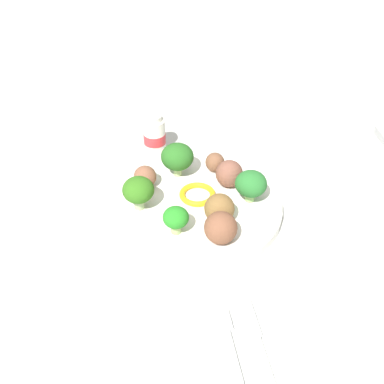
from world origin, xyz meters
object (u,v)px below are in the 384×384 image
plate (192,206)px  broccoli_floret_mid_right (251,184)px  meatball_near_rim (215,162)px  fork (227,347)px  napkin (243,353)px  meatball_far_rim (221,228)px  broccoli_floret_near_rim (139,192)px  yogurt_bottle (155,136)px  meatball_back_left (229,174)px  knife (257,344)px  meatball_back_right (219,208)px  broccoli_floret_center (177,157)px  broccoli_floret_far_rim (176,218)px  pepper_ring_back_left (197,194)px  meatball_front_right (145,177)px

plate → broccoli_floret_mid_right: bearing=-96.3°
meatball_near_rim → fork: meatball_near_rim is taller
napkin → fork: bearing=65.7°
meatball_far_rim → broccoli_floret_near_rim: bearing=50.8°
napkin → fork: (0.01, 0.02, 0.00)m
broccoli_floret_mid_right → yogurt_bottle: (0.19, 0.13, -0.01)m
broccoli_floret_mid_right → meatball_near_rim: size_ratio=1.61×
plate → meatball_far_rim: 0.10m
meatball_back_left → fork: size_ratio=0.37×
broccoli_floret_mid_right → yogurt_bottle: yogurt_bottle is taller
meatball_far_rim → knife: (-0.17, -0.01, -0.03)m
meatball_near_rim → meatball_far_rim: 0.17m
meatball_back_right → fork: meatball_back_right is taller
broccoli_floret_center → yogurt_bottle: same height
plate → broccoli_floret_far_rim: bearing=151.9°
meatball_back_right → meatball_far_rim: meatball_far_rim is taller
broccoli_floret_mid_right → meatball_near_rim: bearing=23.1°
broccoli_floret_far_rim → fork: broccoli_floret_far_rim is taller
knife → meatball_near_rim: bearing=-3.0°
plate → pepper_ring_back_left: bearing=-40.3°
knife → plate: bearing=7.3°
plate → meatball_near_rim: meatball_near_rim is taller
meatball_near_rim → yogurt_bottle: 0.13m
broccoli_floret_center → knife: (-0.34, -0.05, -0.04)m
broccoli_floret_mid_right → pepper_ring_back_left: 0.09m
plate → broccoli_floret_center: (0.08, 0.01, 0.04)m
plate → broccoli_floret_far_rim: broccoli_floret_far_rim is taller
meatball_back_left → fork: (-0.29, 0.07, -0.03)m
broccoli_floret_center → fork: broccoli_floret_center is taller
meatball_back_right → knife: bearing=-179.7°
plate → meatball_front_right: bearing=51.6°
meatball_back_left → broccoli_floret_mid_right: bearing=-152.3°
meatball_front_right → knife: meatball_front_right is taller
broccoli_floret_near_rim → broccoli_floret_mid_right: size_ratio=1.04×
broccoli_floret_mid_right → meatball_near_rim: 0.10m
pepper_ring_back_left → napkin: 0.28m
meatball_back_left → napkin: 0.31m
broccoli_floret_mid_right → meatball_near_rim: broccoli_floret_mid_right is taller
broccoli_floret_far_rim → meatball_far_rim: meatball_far_rim is taller
meatball_back_right → knife: (-0.21, -0.00, -0.03)m
broccoli_floret_mid_right → yogurt_bottle: bearing=34.7°
meatball_back_left → broccoli_floret_far_rim: bearing=134.4°
broccoli_floret_far_rim → knife: (-0.20, -0.07, -0.03)m
meatball_near_rim → fork: 0.34m
meatball_far_rim → napkin: size_ratio=0.28×
broccoli_floret_far_rim → meatball_back_left: size_ratio=0.97×
broccoli_floret_near_rim → pepper_ring_back_left: broccoli_floret_near_rim is taller
broccoli_floret_mid_right → fork: bearing=159.9°
meatball_back_right → meatball_near_rim: meatball_back_right is taller
broccoli_floret_mid_right → pepper_ring_back_left: broccoli_floret_mid_right is taller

